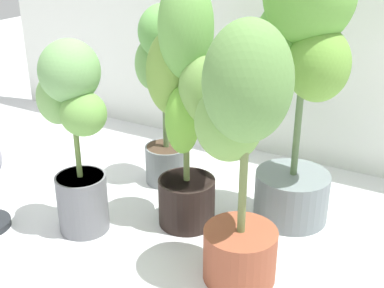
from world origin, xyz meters
The scene contains 6 objects.
ground_plane centered at (0.00, 0.00, 0.00)m, with size 8.00×8.00×0.00m, color silver.
potted_plant_front_left centered at (-0.35, -0.11, 0.41)m, with size 0.34×0.23×0.71m.
potted_plant_back_left centered at (-0.29, 0.36, 0.45)m, with size 0.29×0.24×0.76m.
potted_plant_center centered at (-0.04, 0.11, 0.50)m, with size 0.34×0.27×0.91m.
potted_plant_front_right centered at (0.26, -0.08, 0.48)m, with size 0.31×0.27×0.82m.
potted_plant_back_right centered at (0.29, 0.34, 0.60)m, with size 0.41×0.32×1.01m.
Camera 1 is at (0.79, -1.31, 1.05)m, focal length 47.42 mm.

